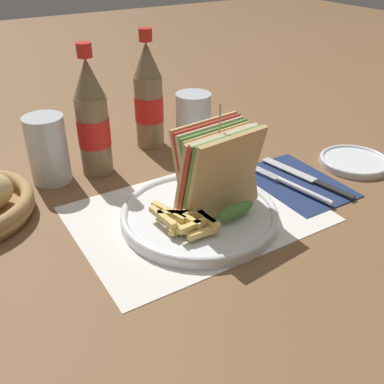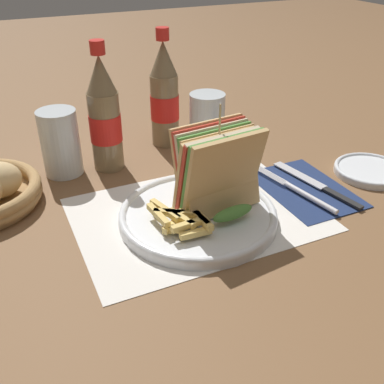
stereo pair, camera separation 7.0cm
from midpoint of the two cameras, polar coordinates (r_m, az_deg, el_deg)
ground_plane at (r=0.70m, az=-3.03°, el=-4.02°), size 4.00×4.00×0.00m
placemat at (r=0.72m, az=-2.16°, el=-2.84°), size 0.38×0.27×0.00m
plate_main at (r=0.70m, az=-2.00°, el=-2.89°), size 0.25×0.25×0.02m
club_sandwich at (r=0.68m, az=0.39°, el=2.77°), size 0.14×0.11×0.17m
fries_pile at (r=0.65m, az=-3.68°, el=-3.56°), size 0.09×0.10×0.02m
napkin at (r=0.82m, az=10.73°, el=1.16°), size 0.13×0.19×0.00m
fork at (r=0.79m, az=10.51°, el=0.65°), size 0.04×0.19×0.01m
knife at (r=0.83m, az=12.10°, el=1.75°), size 0.05×0.20×0.00m
coke_bottle_near at (r=0.83m, az=-14.92°, el=8.68°), size 0.06×0.06×0.24m
coke_bottle_far at (r=0.92m, az=-7.75°, el=11.66°), size 0.06×0.06×0.24m
glass_near at (r=0.90m, az=-2.07°, el=8.20°), size 0.07×0.07×0.12m
glass_far at (r=0.84m, az=-20.05°, el=4.52°), size 0.07×0.07×0.12m
side_saucer at (r=0.91m, az=17.89°, el=3.69°), size 0.13×0.13×0.01m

